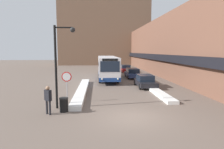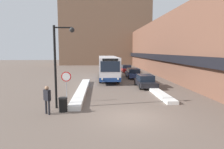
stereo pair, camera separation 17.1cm
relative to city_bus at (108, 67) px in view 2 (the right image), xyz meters
name	(u,v)px [view 2 (the right image)]	position (x,y,z in m)	size (l,w,h in m)	color
ground_plane	(131,117)	(0.65, -16.86, -1.75)	(160.00, 160.00, 0.00)	#66564C
building_row_right	(165,48)	(10.62, 7.14, 2.85)	(5.50, 60.00, 9.23)	brown
building_backdrop_far	(105,32)	(0.65, 31.62, 7.75)	(26.00, 8.00, 19.00)	brown
snow_bank_left	(82,90)	(-2.95, -9.05, -1.58)	(0.90, 12.77, 0.34)	silver
snow_bank_right	(154,90)	(4.25, -9.18, -1.61)	(0.90, 10.22, 0.28)	silver
city_bus	(108,67)	(0.00, 0.00, 0.00)	(2.56, 12.12, 3.19)	silver
parked_car_front	(145,81)	(3.85, -6.87, -1.06)	(1.86, 4.25, 1.37)	black
parked_car_middle	(133,73)	(3.85, 1.03, -1.04)	(1.90, 4.90, 1.40)	navy
parked_car_back	(126,69)	(3.85, 8.79, -1.04)	(1.83, 4.47, 1.42)	maroon
stop_sign	(66,80)	(-3.79, -13.01, 0.00)	(0.76, 0.08, 2.42)	gray
street_lamp	(59,57)	(-3.96, -14.53, 1.84)	(1.46, 0.36, 5.73)	black
pedestrian	(47,97)	(-4.53, -15.92, -0.65)	(0.52, 0.49, 1.83)	#232328
trash_bin	(63,105)	(-3.65, -15.42, -1.27)	(0.59, 0.59, 0.95)	black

